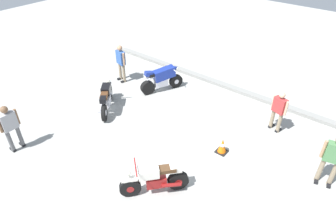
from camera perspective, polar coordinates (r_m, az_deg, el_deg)
ground_plane at (r=10.08m, az=0.52°, el=-6.42°), size 40.00×40.00×0.00m
curb_edge at (r=13.29m, az=12.93°, el=4.28°), size 14.00×0.30×0.15m
motorcycle_black_cruiser at (r=11.76m, az=-11.83°, el=2.65°), size 1.44×1.68×1.09m
motorcycle_cream_vintage at (r=8.34m, az=-2.58°, el=-12.86°), size 1.39×1.59×1.07m
motorcycle_blue_sportbike at (r=12.75m, az=-1.13°, el=6.54°), size 1.05×1.84×1.14m
person_in_blue_shirt at (r=13.54m, az=-9.07°, el=9.69°), size 0.66×0.40×1.71m
person_in_red_shirt at (r=10.91m, az=20.58°, el=0.46°), size 0.62×0.41×1.57m
person_in_green_shirt at (r=9.38m, az=29.23°, el=-7.65°), size 0.67×0.39×1.72m
person_in_gray_shirt at (r=10.59m, az=-28.19°, el=-2.31°), size 0.31×0.65×1.69m
traffic_cone at (r=9.82m, az=10.45°, el=-6.44°), size 0.36×0.36×0.53m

